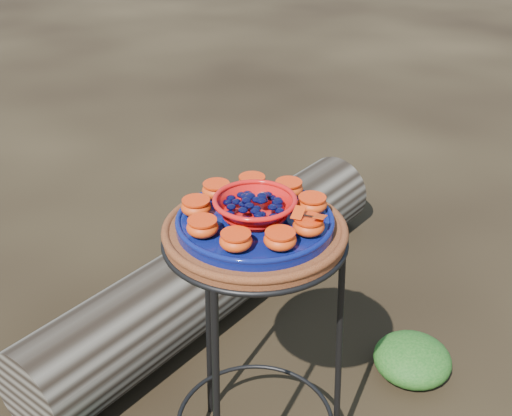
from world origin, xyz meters
TOP-DOWN VIEW (x-y plane):
  - plant_stand at (0.00, 0.00)m, footprint 0.44×0.44m
  - terracotta_saucer at (0.00, 0.00)m, footprint 0.39×0.39m
  - cobalt_plate at (0.00, 0.00)m, footprint 0.34×0.34m
  - red_bowl at (0.00, 0.00)m, footprint 0.17×0.17m
  - glass_gems at (0.00, 0.00)m, footprint 0.13×0.13m
  - orange_half_0 at (0.05, -0.12)m, footprint 0.07×0.07m
  - orange_half_1 at (0.12, -0.05)m, footprint 0.07×0.07m
  - orange_half_2 at (0.12, 0.04)m, footprint 0.07×0.07m
  - orange_half_3 at (0.07, 0.10)m, footprint 0.07×0.07m
  - orange_half_4 at (-0.01, 0.12)m, footprint 0.07×0.07m
  - orange_half_5 at (-0.09, 0.09)m, footprint 0.07×0.07m
  - orange_half_6 at (-0.13, 0.01)m, footprint 0.07×0.07m
  - orange_half_7 at (-0.10, -0.07)m, footprint 0.07×0.07m
  - orange_half_8 at (-0.03, -0.12)m, footprint 0.07×0.07m
  - butterfly at (0.05, -0.12)m, footprint 0.10×0.09m
  - driftwood_log at (0.30, 0.63)m, footprint 1.62×0.81m
  - foliage_right at (0.59, -0.02)m, footprint 0.24×0.24m
  - foliage_back at (-0.11, 0.62)m, footprint 0.31×0.31m

SIDE VIEW (x-z plane):
  - foliage_right at x=0.59m, z-range 0.00..0.12m
  - foliage_back at x=-0.11m, z-range 0.00..0.15m
  - driftwood_log at x=0.30m, z-range 0.00..0.29m
  - plant_stand at x=0.00m, z-range 0.00..0.70m
  - terracotta_saucer at x=0.00m, z-range 0.70..0.73m
  - cobalt_plate at x=0.00m, z-range 0.73..0.75m
  - orange_half_0 at x=0.05m, z-range 0.75..0.79m
  - orange_half_1 at x=0.12m, z-range 0.75..0.79m
  - orange_half_2 at x=0.12m, z-range 0.75..0.79m
  - orange_half_3 at x=0.07m, z-range 0.75..0.79m
  - orange_half_4 at x=-0.01m, z-range 0.75..0.79m
  - orange_half_5 at x=-0.09m, z-range 0.75..0.79m
  - orange_half_6 at x=-0.13m, z-range 0.75..0.79m
  - orange_half_7 at x=-0.10m, z-range 0.75..0.79m
  - orange_half_8 at x=-0.03m, z-range 0.75..0.79m
  - red_bowl at x=0.00m, z-range 0.75..0.80m
  - butterfly at x=0.05m, z-range 0.79..0.80m
  - glass_gems at x=0.00m, z-range 0.80..0.82m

